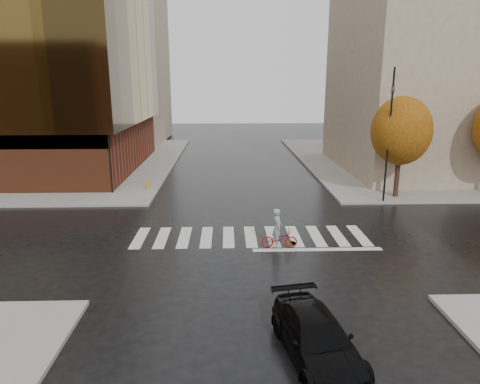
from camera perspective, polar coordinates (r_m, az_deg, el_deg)
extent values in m
plane|color=black|center=(21.04, 1.49, -6.44)|extent=(120.00, 120.00, 0.00)
cube|color=gray|center=(45.80, -27.52, 3.52)|extent=(30.00, 30.00, 0.15)
cube|color=gray|center=(46.86, 26.49, 3.86)|extent=(30.00, 30.00, 0.15)
cube|color=silver|center=(21.50, 1.41, -5.95)|extent=(12.00, 3.00, 0.01)
cube|color=gray|center=(40.90, 25.52, 15.46)|extent=(16.00, 16.00, 18.00)
cube|color=gray|center=(58.57, -17.24, 16.49)|extent=(14.00, 12.00, 20.00)
cylinder|color=black|center=(29.83, 20.21, 2.07)|extent=(0.32, 0.32, 2.80)
ellipsoid|color=#A86610|center=(29.39, 20.71, 7.64)|extent=(3.80, 3.80, 4.37)
imported|color=black|center=(12.74, 10.19, -18.57)|extent=(2.47, 4.54, 1.25)
imported|color=#9A0F0E|center=(20.06, 5.26, -6.23)|extent=(1.69, 0.65, 0.87)
imported|color=#9B9EA4|center=(19.86, 5.01, -4.71)|extent=(0.45, 0.66, 1.78)
cylinder|color=black|center=(29.94, -17.08, 6.05)|extent=(0.12, 0.12, 6.57)
imported|color=black|center=(29.71, -17.42, 10.59)|extent=(0.19, 0.16, 0.82)
cylinder|color=black|center=(27.95, 19.22, 7.02)|extent=(0.12, 0.12, 8.22)
imported|color=black|center=(27.76, 19.74, 13.11)|extent=(0.19, 0.23, 1.03)
cylinder|color=orange|center=(30.96, -12.18, 0.92)|extent=(0.21, 0.21, 0.53)
sphere|color=orange|center=(30.90, -12.21, 1.40)|extent=(0.23, 0.23, 0.23)
cylinder|color=#4E3C1C|center=(20.78, 6.62, -6.79)|extent=(0.75, 0.75, 0.01)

